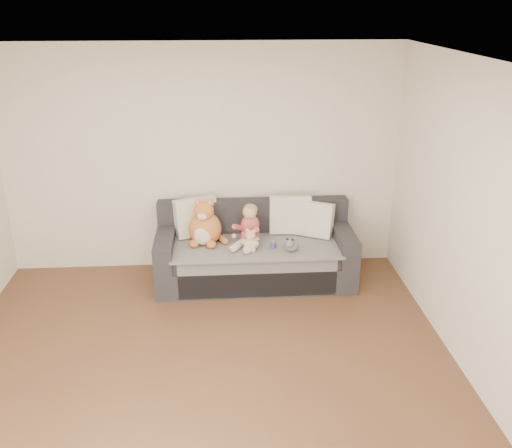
{
  "coord_description": "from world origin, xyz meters",
  "views": [
    {
      "loc": [
        0.17,
        -3.82,
        3.03
      ],
      "look_at": [
        0.57,
        1.87,
        0.75
      ],
      "focal_mm": 40.0,
      "sensor_mm": 36.0,
      "label": 1
    }
  ],
  "objects": [
    {
      "name": "toddler",
      "position": [
        0.5,
        1.99,
        0.66
      ],
      "size": [
        0.34,
        0.46,
        0.46
      ],
      "rotation": [
        0.0,
        0.0,
        -0.41
      ],
      "color": "#C34549",
      "rests_on": "sofa"
    },
    {
      "name": "plush_cat",
      "position": [
        0.01,
        2.03,
        0.68
      ],
      "size": [
        0.44,
        0.38,
        0.56
      ],
      "rotation": [
        0.0,
        0.0,
        -0.18
      ],
      "color": "#BE502A",
      "rests_on": "sofa"
    },
    {
      "name": "cushion_right_back",
      "position": [
        0.99,
        2.28,
        0.69
      ],
      "size": [
        0.49,
        0.24,
        0.45
      ],
      "rotation": [
        0.0,
        0.0,
        -0.06
      ],
      "color": "white",
      "rests_on": "sofa"
    },
    {
      "name": "teddy_bear",
      "position": [
        0.5,
        1.8,
        0.57
      ],
      "size": [
        0.19,
        0.16,
        0.25
      ],
      "rotation": [
        0.0,
        0.0,
        -0.42
      ],
      "color": "beige",
      "rests_on": "sofa"
    },
    {
      "name": "plush_cow",
      "position": [
        0.94,
        1.75,
        0.55
      ],
      "size": [
        0.15,
        0.21,
        0.18
      ],
      "rotation": [
        0.0,
        0.0,
        -0.37
      ],
      "color": "white",
      "rests_on": "sofa"
    },
    {
      "name": "sofa",
      "position": [
        0.57,
        2.06,
        0.31
      ],
      "size": [
        2.2,
        0.94,
        0.85
      ],
      "color": "#28282D",
      "rests_on": "ground"
    },
    {
      "name": "cushion_left",
      "position": [
        -0.1,
        2.28,
        0.69
      ],
      "size": [
        0.52,
        0.37,
        0.45
      ],
      "rotation": [
        0.0,
        0.0,
        0.37
      ],
      "color": "white",
      "rests_on": "sofa"
    },
    {
      "name": "sippy_cup",
      "position": [
        0.75,
        1.84,
        0.53
      ],
      "size": [
        0.09,
        0.07,
        0.1
      ],
      "rotation": [
        0.0,
        0.0,
        0.36
      ],
      "color": "#573DA7",
      "rests_on": "sofa"
    },
    {
      "name": "room_shell",
      "position": [
        0.0,
        0.42,
        1.3
      ],
      "size": [
        5.0,
        5.0,
        5.0
      ],
      "color": "brown",
      "rests_on": "ground"
    },
    {
      "name": "cushion_right_front",
      "position": [
        1.25,
        2.17,
        0.67
      ],
      "size": [
        0.47,
        0.37,
        0.41
      ],
      "rotation": [
        0.0,
        0.0,
        -0.47
      ],
      "color": "white",
      "rests_on": "sofa"
    }
  ]
}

